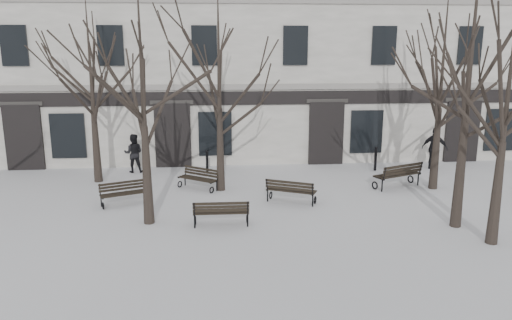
{
  "coord_description": "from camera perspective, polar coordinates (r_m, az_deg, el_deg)",
  "views": [
    {
      "loc": [
        -1.55,
        -14.39,
        5.47
      ],
      "look_at": [
        -0.14,
        3.0,
        1.4
      ],
      "focal_mm": 35.0,
      "sensor_mm": 36.0,
      "label": 1
    }
  ],
  "objects": [
    {
      "name": "bench_4",
      "position": [
        20.1,
        15.99,
        -1.57
      ],
      "size": [
        2.07,
        1.45,
        1.0
      ],
      "rotation": [
        0.0,
        0.0,
        3.56
      ],
      "color": "black",
      "rests_on": "ground"
    },
    {
      "name": "bench_2",
      "position": [
        17.53,
        4.0,
        -3.46
      ],
      "size": [
        1.81,
        1.29,
        0.87
      ],
      "rotation": [
        0.0,
        0.0,
        2.7
      ],
      "color": "black",
      "rests_on": "ground"
    },
    {
      "name": "building",
      "position": [
        27.4,
        -1.41,
        13.22
      ],
      "size": [
        40.4,
        10.2,
        11.4
      ],
      "color": "silver",
      "rests_on": "ground"
    },
    {
      "name": "bollard_b",
      "position": [
        22.6,
        13.51,
        0.26
      ],
      "size": [
        0.14,
        0.14,
        1.08
      ],
      "color": "black",
      "rests_on": "ground"
    },
    {
      "name": "tree_1",
      "position": [
        15.16,
        -12.92,
        9.44
      ],
      "size": [
        5.13,
        5.13,
        7.33
      ],
      "color": "black",
      "rests_on": "ground"
    },
    {
      "name": "tree_3",
      "position": [
        14.76,
        26.9,
        7.24
      ],
      "size": [
        4.83,
        4.83,
        6.9
      ],
      "color": "black",
      "rests_on": "ground"
    },
    {
      "name": "bench_1",
      "position": [
        15.35,
        -4.01,
        -5.92
      ],
      "size": [
        1.71,
        0.64,
        0.86
      ],
      "rotation": [
        0.0,
        0.0,
        3.13
      ],
      "color": "black",
      "rests_on": "ground"
    },
    {
      "name": "ground",
      "position": [
        15.47,
        1.43,
        -7.57
      ],
      "size": [
        100.0,
        100.0,
        0.0
      ],
      "primitive_type": "plane",
      "color": "silver",
      "rests_on": "ground"
    },
    {
      "name": "bench_3",
      "position": [
        19.32,
        -6.56,
        -2.03
      ],
      "size": [
        1.63,
        1.41,
        0.82
      ],
      "rotation": [
        0.0,
        0.0,
        -0.63
      ],
      "color": "black",
      "rests_on": "ground"
    },
    {
      "name": "tree_5",
      "position": [
        18.45,
        -4.27,
        10.65
      ],
      "size": [
        5.24,
        5.24,
        7.49
      ],
      "color": "black",
      "rests_on": "ground"
    },
    {
      "name": "bench_0",
      "position": [
        17.95,
        -14.91,
        -3.61
      ],
      "size": [
        1.66,
        1.13,
        0.8
      ],
      "rotation": [
        0.0,
        0.0,
        0.4
      ],
      "color": "black",
      "rests_on": "ground"
    },
    {
      "name": "pedestrian_c",
      "position": [
        23.75,
        19.57,
        -0.96
      ],
      "size": [
        1.17,
        0.99,
        1.88
      ],
      "primitive_type": "imported",
      "rotation": [
        0.0,
        0.0,
        2.56
      ],
      "color": "black",
      "rests_on": "ground"
    },
    {
      "name": "pedestrian_b",
      "position": [
        22.46,
        -13.7,
        -1.35
      ],
      "size": [
        0.84,
        0.66,
        1.69
      ],
      "primitive_type": "imported",
      "rotation": [
        0.0,
        0.0,
        3.17
      ],
      "color": "black",
      "rests_on": "ground"
    },
    {
      "name": "bollard_a",
      "position": [
        21.54,
        -5.61,
        -0.12
      ],
      "size": [
        0.13,
        0.13,
        1.04
      ],
      "color": "black",
      "rests_on": "ground"
    },
    {
      "name": "tree_4",
      "position": [
        20.65,
        -18.41,
        9.91
      ],
      "size": [
        5.09,
        5.09,
        7.27
      ],
      "color": "black",
      "rests_on": "ground"
    },
    {
      "name": "tree_2",
      "position": [
        15.72,
        23.53,
        12.28
      ],
      "size": [
        6.19,
        6.19,
        8.84
      ],
      "color": "black",
      "rests_on": "ground"
    },
    {
      "name": "tree_6",
      "position": [
        19.84,
        20.56,
        9.93
      ],
      "size": [
        5.2,
        5.2,
        7.43
      ],
      "color": "black",
      "rests_on": "ground"
    }
  ]
}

